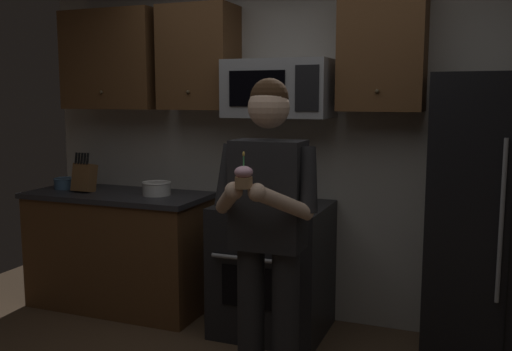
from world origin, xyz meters
TOP-DOWN VIEW (x-y plane):
  - wall_back at (0.00, 1.75)m, footprint 4.40×0.10m
  - oven_range at (-0.15, 1.36)m, footprint 0.76×0.70m
  - microwave at (-0.15, 1.48)m, footprint 0.74×0.41m
  - refrigerator at (1.35, 1.32)m, footprint 0.90×0.75m
  - cabinet_row_upper at (-0.72, 1.53)m, footprint 2.78×0.36m
  - counter_left at (-1.45, 1.38)m, footprint 1.44×0.66m
  - knife_block at (-1.73, 1.33)m, footprint 0.16×0.15m
  - bowl_large_white at (-1.11, 1.39)m, footprint 0.22×0.22m
  - bowl_small_colored at (-1.97, 1.39)m, footprint 0.19×0.19m
  - person at (0.14, 0.46)m, footprint 0.60×0.48m
  - cupcake at (0.14, 0.13)m, footprint 0.09×0.09m

SIDE VIEW (x-z plane):
  - oven_range at x=-0.15m, z-range 0.00..0.93m
  - counter_left at x=-1.45m, z-range 0.00..0.92m
  - refrigerator at x=1.35m, z-range 0.00..1.80m
  - bowl_small_colored at x=-1.97m, z-range 0.92..1.01m
  - bowl_large_white at x=-1.11m, z-range 0.92..1.03m
  - person at x=0.14m, z-range 0.11..1.88m
  - knife_block at x=-1.73m, z-range 0.88..1.20m
  - cupcake at x=0.14m, z-range 1.20..1.38m
  - wall_back at x=0.00m, z-range 0.00..2.60m
  - microwave at x=-0.15m, z-range 1.52..1.92m
  - cabinet_row_upper at x=-0.72m, z-range 1.57..2.33m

